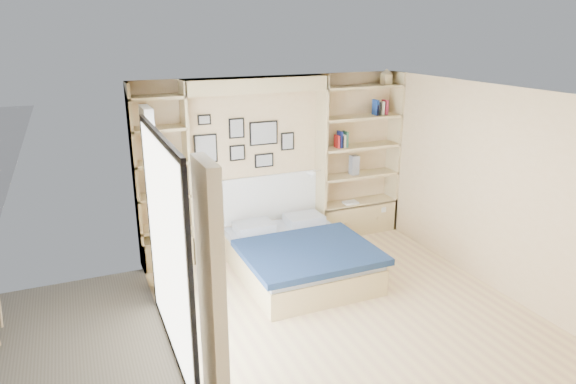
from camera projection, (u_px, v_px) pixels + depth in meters
name	position (u px, v px, depth m)	size (l,w,h in m)	color
ground	(346.00, 312.00, 5.93)	(4.50, 4.50, 0.00)	#E1C586
room_shell	(266.00, 190.00, 6.79)	(4.50, 4.50, 4.50)	#D6B586
bed	(298.00, 255.00, 6.77)	(1.63, 2.15, 1.07)	tan
photo_gallery	(244.00, 141.00, 7.21)	(1.48, 0.02, 0.82)	black
reading_lamps	(260.00, 179.00, 7.23)	(1.92, 0.12, 0.15)	silver
shelf_decor	(354.00, 127.00, 7.68)	(3.57, 0.23, 2.03)	#A51E1E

